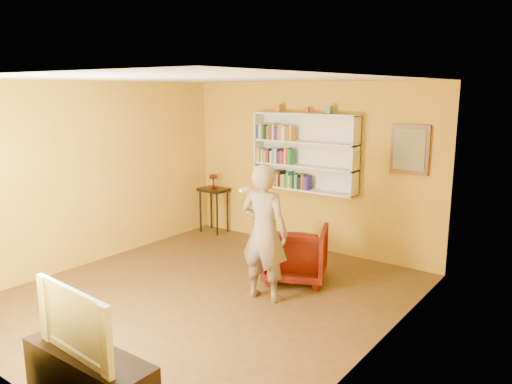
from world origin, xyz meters
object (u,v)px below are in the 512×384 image
television (85,319)px  console_table (214,196)px  bookshelf (306,152)px  ruby_lustre (213,178)px  armchair (296,253)px  person (264,233)px  tv_cabinet (90,378)px

television → console_table: bearing=123.6°
bookshelf → ruby_lustre: (-1.84, -0.16, -0.59)m
console_table → ruby_lustre: size_ratio=3.15×
armchair → person: bearing=67.9°
console_table → tv_cabinet: (2.56, -4.50, -0.44)m
ruby_lustre → armchair: ruby_lustre is taller
console_table → ruby_lustre: 0.33m
television → ruby_lustre: bearing=123.6°
tv_cabinet → ruby_lustre: bearing=119.6°
armchair → tv_cabinet: size_ratio=0.64×
ruby_lustre → person: bearing=-37.4°
armchair → console_table: bearing=-48.5°
console_table → ruby_lustre: bearing=-116.6°
ruby_lustre → armchair: (2.46, -1.12, -0.62)m
console_table → person: person is taller
console_table → armchair: (2.46, -1.12, -0.29)m
console_table → television: (2.56, -4.50, 0.08)m
person → armchair: bearing=-95.4°
ruby_lustre → television: bearing=-60.4°
tv_cabinet → television: size_ratio=1.29×
tv_cabinet → armchair: bearing=91.7°
armchair → tv_cabinet: bearing=67.7°
armchair → tv_cabinet: armchair is taller
console_table → television: 5.18m
ruby_lustre → armchair: 2.77m
console_table → bookshelf: bearing=5.0°
console_table → person: size_ratio=0.48×
armchair → television: television is taller
ruby_lustre → person: (2.48, -1.90, -0.15)m
ruby_lustre → tv_cabinet: bearing=-60.4°
bookshelf → person: 2.28m
tv_cabinet → television: bearing=0.0°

